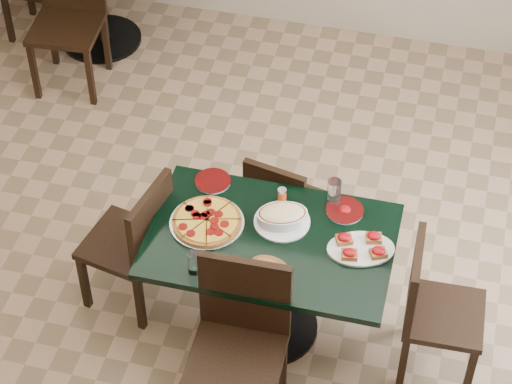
% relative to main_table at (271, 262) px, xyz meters
% --- Properties ---
extents(floor, '(5.50, 5.50, 0.00)m').
position_rel_main_table_xyz_m(floor, '(-0.28, 0.19, -0.57)').
color(floor, '#8E6E52').
rests_on(floor, ground).
extents(main_table, '(1.28, 0.82, 0.75)m').
position_rel_main_table_xyz_m(main_table, '(0.00, 0.00, 0.00)').
color(main_table, black).
rests_on(main_table, floor).
extents(chair_far, '(0.44, 0.44, 0.80)m').
position_rel_main_table_xyz_m(chair_far, '(-0.07, 0.55, -0.13)').
color(chair_far, black).
rests_on(chair_far, floor).
extents(chair_near, '(0.47, 0.47, 0.99)m').
position_rel_main_table_xyz_m(chair_near, '(-0.04, -0.50, -0.01)').
color(chair_near, black).
rests_on(chair_near, floor).
extents(chair_right, '(0.42, 0.42, 0.88)m').
position_rel_main_table_xyz_m(chair_right, '(0.86, -0.02, -0.08)').
color(chair_right, black).
rests_on(chair_right, floor).
extents(chair_left, '(0.50, 0.50, 0.91)m').
position_rel_main_table_xyz_m(chair_left, '(-0.76, 0.03, -0.06)').
color(chair_left, black).
rests_on(chair_left, floor).
extents(back_chair_near, '(0.50, 0.50, 1.00)m').
position_rel_main_table_xyz_m(back_chair_near, '(-1.90, 1.91, -0.00)').
color(back_chair_near, black).
rests_on(back_chair_near, floor).
extents(pepperoni_pizza, '(0.39, 0.39, 0.04)m').
position_rel_main_table_xyz_m(pepperoni_pizza, '(-0.35, 0.02, 0.20)').
color(pepperoni_pizza, silver).
rests_on(pepperoni_pizza, main_table).
extents(lasagna_casserole, '(0.31, 0.30, 0.09)m').
position_rel_main_table_xyz_m(lasagna_casserole, '(0.03, 0.12, 0.23)').
color(lasagna_casserole, silver).
rests_on(lasagna_casserole, main_table).
extents(bread_basket, '(0.26, 0.21, 0.09)m').
position_rel_main_table_xyz_m(bread_basket, '(0.06, -0.25, 0.22)').
color(bread_basket, brown).
rests_on(bread_basket, main_table).
extents(bruschetta_platter, '(0.40, 0.33, 0.05)m').
position_rel_main_table_xyz_m(bruschetta_platter, '(0.46, 0.03, 0.21)').
color(bruschetta_platter, silver).
rests_on(bruschetta_platter, main_table).
extents(side_plate_near, '(0.17, 0.17, 0.02)m').
position_rel_main_table_xyz_m(side_plate_near, '(-0.10, -0.26, 0.19)').
color(side_plate_near, silver).
rests_on(side_plate_near, main_table).
extents(side_plate_far_r, '(0.20, 0.20, 0.03)m').
position_rel_main_table_xyz_m(side_plate_far_r, '(0.33, 0.28, 0.19)').
color(side_plate_far_r, silver).
rests_on(side_plate_far_r, main_table).
extents(side_plate_far_l, '(0.20, 0.20, 0.02)m').
position_rel_main_table_xyz_m(side_plate_far_l, '(-0.40, 0.33, 0.19)').
color(side_plate_far_l, silver).
rests_on(side_plate_far_l, main_table).
extents(napkin_setting, '(0.17, 0.17, 0.01)m').
position_rel_main_table_xyz_m(napkin_setting, '(-0.13, -0.30, 0.18)').
color(napkin_setting, white).
rests_on(napkin_setting, main_table).
extents(water_glass_a, '(0.07, 0.07, 0.16)m').
position_rel_main_table_xyz_m(water_glass_a, '(0.26, 0.33, 0.26)').
color(water_glass_a, silver).
rests_on(water_glass_a, main_table).
extents(water_glass_b, '(0.06, 0.06, 0.13)m').
position_rel_main_table_xyz_m(water_glass_b, '(-0.32, -0.31, 0.25)').
color(water_glass_b, silver).
rests_on(water_glass_b, main_table).
extents(pepper_shaker, '(0.05, 0.05, 0.08)m').
position_rel_main_table_xyz_m(pepper_shaker, '(-0.01, 0.28, 0.22)').
color(pepper_shaker, '#AE3712').
rests_on(pepper_shaker, main_table).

